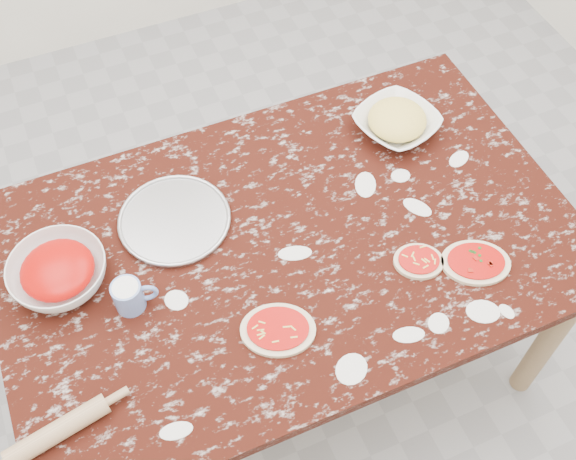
{
  "coord_description": "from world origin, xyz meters",
  "views": [
    {
      "loc": [
        -0.43,
        -0.99,
        2.34
      ],
      "look_at": [
        0.0,
        0.0,
        0.8
      ],
      "focal_mm": 43.21,
      "sensor_mm": 36.0,
      "label": 1
    }
  ],
  "objects_px": {
    "worktable": "(288,257)",
    "pizza_tray": "(175,221)",
    "sauce_bowl": "(59,273)",
    "cheese_bowl": "(396,123)",
    "rolling_pin": "(58,431)",
    "flour_mug": "(130,296)"
  },
  "relations": [
    {
      "from": "pizza_tray",
      "to": "cheese_bowl",
      "type": "height_order",
      "value": "cheese_bowl"
    },
    {
      "from": "worktable",
      "to": "pizza_tray",
      "type": "height_order",
      "value": "pizza_tray"
    },
    {
      "from": "sauce_bowl",
      "to": "worktable",
      "type": "bearing_deg",
      "value": -10.86
    },
    {
      "from": "sauce_bowl",
      "to": "flour_mug",
      "type": "relative_size",
      "value": 2.22
    },
    {
      "from": "worktable",
      "to": "rolling_pin",
      "type": "xyz_separation_m",
      "value": [
        -0.7,
        -0.29,
        0.11
      ]
    },
    {
      "from": "cheese_bowl",
      "to": "rolling_pin",
      "type": "relative_size",
      "value": 0.98
    },
    {
      "from": "cheese_bowl",
      "to": "rolling_pin",
      "type": "bearing_deg",
      "value": -155.07
    },
    {
      "from": "pizza_tray",
      "to": "cheese_bowl",
      "type": "bearing_deg",
      "value": 5.15
    },
    {
      "from": "pizza_tray",
      "to": "flour_mug",
      "type": "relative_size",
      "value": 2.68
    },
    {
      "from": "worktable",
      "to": "pizza_tray",
      "type": "bearing_deg",
      "value": 145.55
    },
    {
      "from": "sauce_bowl",
      "to": "cheese_bowl",
      "type": "relative_size",
      "value": 1.07
    },
    {
      "from": "worktable",
      "to": "pizza_tray",
      "type": "xyz_separation_m",
      "value": [
        -0.27,
        0.18,
        0.09
      ]
    },
    {
      "from": "cheese_bowl",
      "to": "rolling_pin",
      "type": "xyz_separation_m",
      "value": [
        -1.17,
        -0.55,
        -0.0
      ]
    },
    {
      "from": "cheese_bowl",
      "to": "flour_mug",
      "type": "bearing_deg",
      "value": -163.21
    },
    {
      "from": "worktable",
      "to": "pizza_tray",
      "type": "distance_m",
      "value": 0.34
    },
    {
      "from": "sauce_bowl",
      "to": "cheese_bowl",
      "type": "xyz_separation_m",
      "value": [
        1.08,
        0.14,
        -0.01
      ]
    },
    {
      "from": "sauce_bowl",
      "to": "cheese_bowl",
      "type": "distance_m",
      "value": 1.08
    },
    {
      "from": "cheese_bowl",
      "to": "rolling_pin",
      "type": "distance_m",
      "value": 1.29
    },
    {
      "from": "pizza_tray",
      "to": "rolling_pin",
      "type": "height_order",
      "value": "rolling_pin"
    },
    {
      "from": "rolling_pin",
      "to": "pizza_tray",
      "type": "bearing_deg",
      "value": 47.93
    },
    {
      "from": "worktable",
      "to": "sauce_bowl",
      "type": "relative_size",
      "value": 6.21
    },
    {
      "from": "cheese_bowl",
      "to": "rolling_pin",
      "type": "height_order",
      "value": "cheese_bowl"
    }
  ]
}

